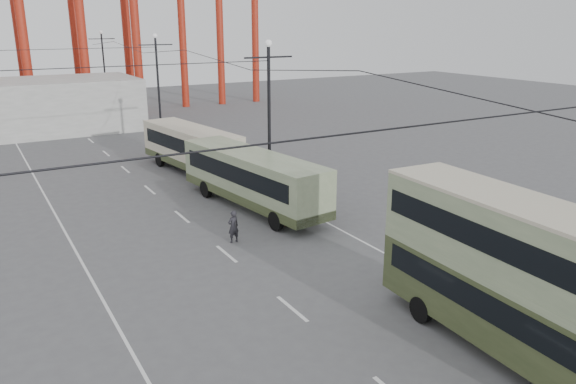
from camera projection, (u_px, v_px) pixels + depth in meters
ground at (381, 353)px, 18.22m from camera, size 160.00×160.00×0.00m
road_markings at (163, 199)px, 34.11m from camera, size 12.52×120.00×0.01m
lamp_post_mid at (269, 118)px, 34.44m from camera, size 3.20×0.44×9.32m
lamp_post_far at (158, 85)px, 52.65m from camera, size 3.20×0.44×9.32m
lamp_post_distant at (104, 68)px, 70.86m from camera, size 3.20×0.44×9.32m
fairground_shed at (19, 107)px, 53.51m from camera, size 22.00×10.00×5.00m
double_decker_bus at (511, 270)px, 17.51m from camera, size 2.82×9.73×5.18m
single_decker_green at (253, 177)px, 32.02m from camera, size 4.06×11.59×3.21m
single_decker_cream at (191, 147)px, 39.81m from camera, size 3.93×10.45×3.17m
pedestrian at (233, 227)px, 27.17m from camera, size 0.64×0.47×1.62m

